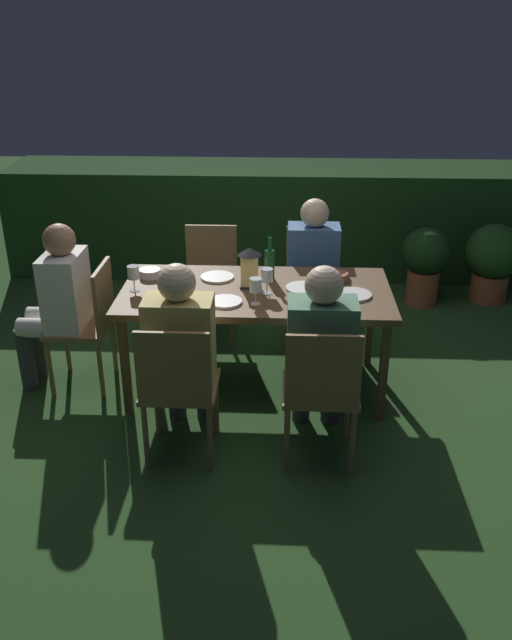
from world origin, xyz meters
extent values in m
plane|color=#26471E|center=(0.00, 0.00, 0.00)|extent=(16.00, 16.00, 0.00)
cube|color=brown|center=(0.00, 0.00, 0.70)|extent=(1.75, 0.88, 0.04)
cube|color=brown|center=(-0.80, -0.37, 0.34)|extent=(0.05, 0.05, 0.68)
cube|color=brown|center=(0.80, -0.37, 0.34)|extent=(0.05, 0.05, 0.68)
cube|color=brown|center=(-0.80, 0.37, 0.34)|extent=(0.05, 0.05, 0.68)
cube|color=brown|center=(0.80, 0.37, 0.34)|extent=(0.05, 0.05, 0.68)
cube|color=brown|center=(-0.39, -0.76, 0.43)|extent=(0.42, 0.40, 0.03)
cube|color=brown|center=(-0.39, -0.95, 0.66)|extent=(0.40, 0.02, 0.42)
cylinder|color=brown|center=(-0.57, -0.59, 0.21)|extent=(0.03, 0.03, 0.42)
cylinder|color=brown|center=(-0.21, -0.59, 0.21)|extent=(0.03, 0.03, 0.42)
cylinder|color=brown|center=(-0.57, -0.93, 0.21)|extent=(0.03, 0.03, 0.42)
cylinder|color=brown|center=(-0.21, -0.93, 0.21)|extent=(0.03, 0.03, 0.42)
cube|color=tan|center=(-0.39, -0.70, 0.70)|extent=(0.38, 0.24, 0.50)
sphere|color=beige|center=(-0.39, -0.70, 1.04)|extent=(0.21, 0.21, 0.21)
cylinder|color=tan|center=(-0.48, -0.56, 0.46)|extent=(0.13, 0.36, 0.13)
cylinder|color=tan|center=(-0.30, -0.56, 0.46)|extent=(0.13, 0.36, 0.13)
cylinder|color=#333338|center=(-0.48, -0.40, 0.23)|extent=(0.11, 0.11, 0.45)
cylinder|color=#333338|center=(-0.30, -0.40, 0.23)|extent=(0.11, 0.11, 0.45)
cube|color=brown|center=(-0.39, 0.76, 0.43)|extent=(0.42, 0.40, 0.03)
cube|color=brown|center=(-0.39, 0.95, 0.66)|extent=(0.40, 0.03, 0.42)
cylinder|color=brown|center=(-0.21, 0.59, 0.21)|extent=(0.03, 0.03, 0.42)
cylinder|color=brown|center=(-0.57, 0.59, 0.21)|extent=(0.03, 0.03, 0.42)
cylinder|color=brown|center=(-0.21, 0.93, 0.21)|extent=(0.03, 0.03, 0.42)
cylinder|color=brown|center=(-0.57, 0.93, 0.21)|extent=(0.03, 0.03, 0.42)
cube|color=brown|center=(-1.19, 0.00, 0.43)|extent=(0.40, 0.42, 0.03)
cube|color=brown|center=(-1.01, 0.00, 0.66)|extent=(0.03, 0.40, 0.42)
cylinder|color=brown|center=(-1.36, -0.18, 0.21)|extent=(0.03, 0.03, 0.42)
cylinder|color=brown|center=(-1.36, 0.18, 0.21)|extent=(0.03, 0.03, 0.42)
cylinder|color=brown|center=(-1.02, -0.18, 0.21)|extent=(0.03, 0.03, 0.42)
cylinder|color=brown|center=(-1.02, 0.18, 0.21)|extent=(0.03, 0.03, 0.42)
cube|color=white|center=(-1.25, 0.00, 0.70)|extent=(0.24, 0.38, 0.50)
sphere|color=#997051|center=(-1.25, 0.00, 1.04)|extent=(0.21, 0.21, 0.21)
cylinder|color=white|center=(-1.39, -0.09, 0.46)|extent=(0.36, 0.13, 0.13)
cylinder|color=white|center=(-1.39, 0.09, 0.46)|extent=(0.36, 0.13, 0.13)
cylinder|color=#333338|center=(-1.55, -0.09, 0.23)|extent=(0.11, 0.11, 0.45)
cylinder|color=#333338|center=(-1.55, 0.09, 0.23)|extent=(0.11, 0.11, 0.45)
cube|color=brown|center=(0.39, 0.76, 0.43)|extent=(0.42, 0.40, 0.03)
cube|color=brown|center=(0.39, 0.95, 0.66)|extent=(0.40, 0.03, 0.42)
cylinder|color=brown|center=(0.57, 0.59, 0.21)|extent=(0.03, 0.03, 0.42)
cylinder|color=brown|center=(0.21, 0.59, 0.21)|extent=(0.03, 0.03, 0.42)
cylinder|color=brown|center=(0.57, 0.93, 0.21)|extent=(0.03, 0.03, 0.42)
cylinder|color=brown|center=(0.21, 0.93, 0.21)|extent=(0.03, 0.03, 0.42)
cube|color=#426699|center=(0.39, 0.70, 0.70)|extent=(0.38, 0.24, 0.50)
sphere|color=beige|center=(0.39, 0.70, 1.04)|extent=(0.21, 0.21, 0.21)
cylinder|color=#426699|center=(0.48, 0.56, 0.46)|extent=(0.13, 0.36, 0.13)
cylinder|color=#426699|center=(0.30, 0.56, 0.46)|extent=(0.13, 0.36, 0.13)
cylinder|color=#333338|center=(0.48, 0.40, 0.23)|extent=(0.11, 0.11, 0.45)
cylinder|color=#333338|center=(0.30, 0.40, 0.23)|extent=(0.11, 0.11, 0.45)
cube|color=brown|center=(0.39, -0.76, 0.43)|extent=(0.42, 0.40, 0.03)
cube|color=brown|center=(0.39, -0.95, 0.66)|extent=(0.40, 0.02, 0.42)
cylinder|color=brown|center=(0.21, -0.59, 0.21)|extent=(0.03, 0.03, 0.42)
cylinder|color=brown|center=(0.57, -0.59, 0.21)|extent=(0.03, 0.03, 0.42)
cylinder|color=brown|center=(0.21, -0.93, 0.21)|extent=(0.03, 0.03, 0.42)
cylinder|color=brown|center=(0.57, -0.93, 0.21)|extent=(0.03, 0.03, 0.42)
cube|color=#4C7A5B|center=(0.39, -0.70, 0.70)|extent=(0.38, 0.24, 0.50)
sphere|color=beige|center=(0.39, -0.70, 1.04)|extent=(0.21, 0.21, 0.21)
cylinder|color=#4C7A5B|center=(0.30, -0.56, 0.46)|extent=(0.13, 0.36, 0.13)
cylinder|color=#4C7A5B|center=(0.48, -0.56, 0.46)|extent=(0.13, 0.36, 0.13)
cylinder|color=#333338|center=(0.30, -0.40, 0.23)|extent=(0.11, 0.11, 0.45)
cylinder|color=#333338|center=(0.48, -0.40, 0.23)|extent=(0.11, 0.11, 0.45)
cube|color=black|center=(-0.04, 0.06, 0.73)|extent=(0.12, 0.12, 0.01)
cube|color=#F9D17A|center=(-0.04, 0.06, 0.84)|extent=(0.11, 0.11, 0.20)
cone|color=black|center=(-0.04, 0.06, 0.97)|extent=(0.15, 0.15, 0.05)
cylinder|color=#144723|center=(0.08, 0.20, 0.83)|extent=(0.07, 0.07, 0.20)
cylinder|color=#144723|center=(0.08, 0.20, 0.97)|extent=(0.03, 0.03, 0.09)
cylinder|color=silver|center=(0.07, -0.06, 0.73)|extent=(0.06, 0.06, 0.00)
cylinder|color=silver|center=(0.07, -0.06, 0.77)|extent=(0.01, 0.01, 0.08)
cylinder|color=silver|center=(0.07, -0.06, 0.85)|extent=(0.08, 0.08, 0.08)
cylinder|color=maroon|center=(0.07, -0.06, 0.83)|extent=(0.07, 0.07, 0.03)
cylinder|color=silver|center=(-0.78, -0.06, 0.73)|extent=(0.06, 0.06, 0.00)
cylinder|color=silver|center=(-0.78, -0.06, 0.77)|extent=(0.01, 0.01, 0.08)
cylinder|color=silver|center=(-0.78, -0.06, 0.85)|extent=(0.08, 0.08, 0.08)
cylinder|color=maroon|center=(-0.78, -0.06, 0.83)|extent=(0.07, 0.07, 0.03)
cylinder|color=silver|center=(0.01, -0.24, 0.73)|extent=(0.06, 0.06, 0.00)
cylinder|color=silver|center=(0.01, -0.24, 0.77)|extent=(0.01, 0.01, 0.08)
cylinder|color=silver|center=(0.01, -0.24, 0.85)|extent=(0.08, 0.08, 0.08)
cylinder|color=maroon|center=(0.01, -0.24, 0.83)|extent=(0.07, 0.07, 0.03)
cylinder|color=white|center=(-0.18, -0.22, 0.73)|extent=(0.21, 0.21, 0.01)
cylinder|color=white|center=(0.31, 0.02, 0.73)|extent=(0.23, 0.23, 0.01)
cylinder|color=white|center=(-0.27, 0.19, 0.73)|extent=(0.23, 0.23, 0.01)
cylinder|color=silver|center=(0.62, -0.07, 0.73)|extent=(0.23, 0.23, 0.01)
cylinder|color=#BCAD8E|center=(-0.56, -0.09, 0.75)|extent=(0.12, 0.12, 0.04)
cylinder|color=#424C1E|center=(-0.56, -0.09, 0.76)|extent=(0.10, 0.10, 0.01)
cylinder|color=#9E5138|center=(0.54, 0.17, 0.76)|extent=(0.14, 0.14, 0.06)
cylinder|color=tan|center=(0.54, 0.17, 0.77)|extent=(0.12, 0.12, 0.02)
cylinder|color=silver|center=(-0.73, 0.20, 0.75)|extent=(0.15, 0.15, 0.05)
cylinder|color=#477533|center=(-0.73, 0.20, 0.76)|extent=(0.12, 0.12, 0.02)
cube|color=#193816|center=(0.00, 2.40, 0.51)|extent=(5.00, 0.88, 1.02)
cylinder|color=#9E5133|center=(1.41, 1.52, 0.16)|extent=(0.28, 0.28, 0.31)
sphere|color=#193816|center=(1.41, 1.52, 0.49)|extent=(0.41, 0.41, 0.41)
cylinder|color=#9E5133|center=(2.02, 1.63, 0.13)|extent=(0.32, 0.32, 0.25)
sphere|color=#234C1E|center=(2.02, 1.63, 0.46)|extent=(0.49, 0.49, 0.49)
camera|label=1|loc=(0.18, -3.95, 2.34)|focal=36.94mm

